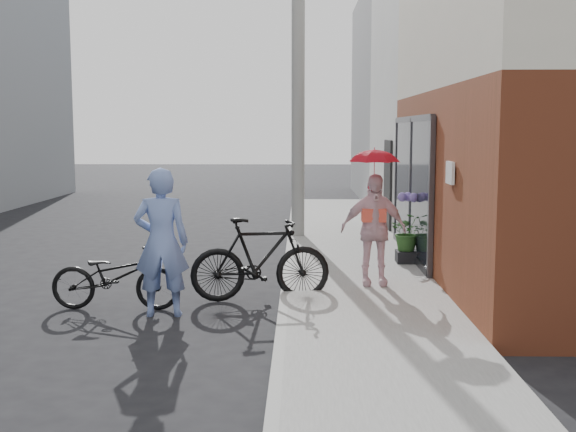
{
  "coord_description": "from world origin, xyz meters",
  "views": [
    {
      "loc": [
        1.17,
        -9.47,
        2.4
      ],
      "look_at": [
        0.97,
        1.3,
        1.1
      ],
      "focal_mm": 45.0,
      "sensor_mm": 36.0,
      "label": 1
    }
  ],
  "objects_px": {
    "bike_left": "(115,276)",
    "utility_pole": "(298,77)",
    "bike_right": "(260,259)",
    "planter": "(407,257)",
    "kimono_woman": "(373,230)",
    "officer": "(161,242)"
  },
  "relations": [
    {
      "from": "bike_left",
      "to": "utility_pole",
      "type": "bearing_deg",
      "value": -20.57
    },
    {
      "from": "bike_left",
      "to": "bike_right",
      "type": "height_order",
      "value": "bike_right"
    },
    {
      "from": "officer",
      "to": "planter",
      "type": "xyz_separation_m",
      "value": [
        3.62,
        3.17,
        -0.74
      ]
    },
    {
      "from": "bike_right",
      "to": "planter",
      "type": "relative_size",
      "value": 5.07
    },
    {
      "from": "bike_left",
      "to": "bike_right",
      "type": "relative_size",
      "value": 0.88
    },
    {
      "from": "bike_right",
      "to": "planter",
      "type": "bearing_deg",
      "value": -55.4
    },
    {
      "from": "bike_left",
      "to": "bike_right",
      "type": "bearing_deg",
      "value": -72.97
    },
    {
      "from": "officer",
      "to": "bike_right",
      "type": "bearing_deg",
      "value": -149.96
    },
    {
      "from": "utility_pole",
      "to": "bike_left",
      "type": "distance_m",
      "value": 7.21
    },
    {
      "from": "utility_pole",
      "to": "bike_right",
      "type": "height_order",
      "value": "utility_pole"
    },
    {
      "from": "kimono_woman",
      "to": "planter",
      "type": "xyz_separation_m",
      "value": [
        0.77,
        1.78,
        -0.72
      ]
    },
    {
      "from": "bike_left",
      "to": "officer",
      "type": "bearing_deg",
      "value": -112.92
    },
    {
      "from": "officer",
      "to": "bike_left",
      "type": "bearing_deg",
      "value": -28.84
    },
    {
      "from": "utility_pole",
      "to": "bike_right",
      "type": "distance_m",
      "value": 6.27
    },
    {
      "from": "officer",
      "to": "kimono_woman",
      "type": "bearing_deg",
      "value": -158.95
    },
    {
      "from": "bike_right",
      "to": "kimono_woman",
      "type": "height_order",
      "value": "kimono_woman"
    },
    {
      "from": "utility_pole",
      "to": "officer",
      "type": "distance_m",
      "value": 7.08
    },
    {
      "from": "officer",
      "to": "bike_right",
      "type": "distance_m",
      "value": 1.53
    },
    {
      "from": "bike_right",
      "to": "officer",
      "type": "bearing_deg",
      "value": 115.57
    },
    {
      "from": "bike_left",
      "to": "kimono_woman",
      "type": "bearing_deg",
      "value": -71.98
    },
    {
      "from": "officer",
      "to": "planter",
      "type": "height_order",
      "value": "officer"
    },
    {
      "from": "bike_right",
      "to": "kimono_woman",
      "type": "bearing_deg",
      "value": -81.23
    }
  ]
}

